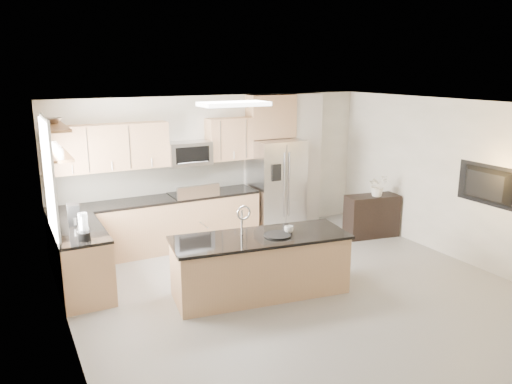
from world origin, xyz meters
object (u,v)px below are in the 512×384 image
bowl (51,120)px  credenza (372,216)px  refrigerator (276,186)px  coffee_maker (74,215)px  microwave (189,153)px  island (260,265)px  range (193,219)px  platter (278,235)px  blender (84,229)px  television (484,185)px  cup (289,229)px  flower_vase (378,180)px  kettle (82,223)px

bowl → credenza: bearing=-4.8°
refrigerator → coffee_maker: size_ratio=5.84×
microwave → island: bearing=-87.4°
range → microwave: size_ratio=1.50×
refrigerator → platter: (-1.33, -2.37, -0.04)m
microwave → range: bearing=-90.0°
platter → blender: blender is taller
bowl → television: (5.76, -2.46, -1.03)m
microwave → television: bearing=-42.8°
microwave → coffee_maker: microwave is taller
island → bowl: (-2.36, 1.66, 1.96)m
credenza → cup: (-2.58, -1.27, 0.50)m
cup → bowl: (-2.78, 1.72, 1.49)m
credenza → platter: size_ratio=2.65×
television → cup: bearing=76.1°
microwave → flower_vase: 3.45m
platter → island: bearing=155.3°
coffee_maker → cup: bearing=-29.5°
refrigerator → kettle: bearing=-163.3°
platter → bowl: 3.48m
blender → platter: bearing=-18.5°
range → microwave: microwave is taller
credenza → bowl: bowl is taller
refrigerator → credenza: (1.45, -1.06, -0.50)m
island → bowl: size_ratio=6.70×
range → bowl: size_ratio=3.02×
refrigerator → kettle: (-3.68, -1.10, 0.13)m
microwave → credenza: size_ratio=0.77×
microwave → kettle: 2.47m
credenza → kettle: size_ratio=4.39×
island → blender: (-2.19, 0.71, 0.65)m
microwave → blender: size_ratio=2.09×
coffee_maker → bowl: size_ratio=0.81×
cup → coffee_maker: size_ratio=0.43×
flower_vase → platter: bearing=-156.2°
refrigerator → blender: size_ratio=4.90×
island → flower_vase: flower_vase is taller
credenza → cup: 2.92m
island → cup: bearing=-0.3°
credenza → coffee_maker: coffee_maker is taller
platter → microwave: bearing=97.3°
range → flower_vase: 3.42m
cup → blender: 2.72m
cup → kettle: 2.84m
island → blender: 2.39m
kettle → bowl: bowl is taller
credenza → cup: size_ratio=7.57×
range → kettle: bearing=-150.4°
bowl → television: size_ratio=0.35×
bowl → kettle: bearing=-65.3°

